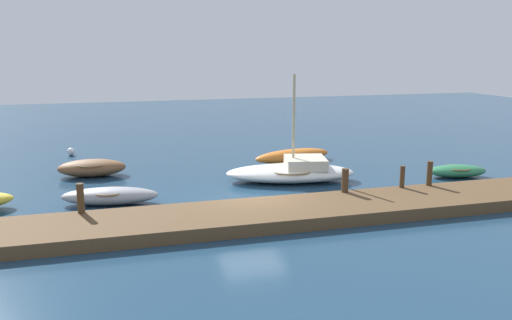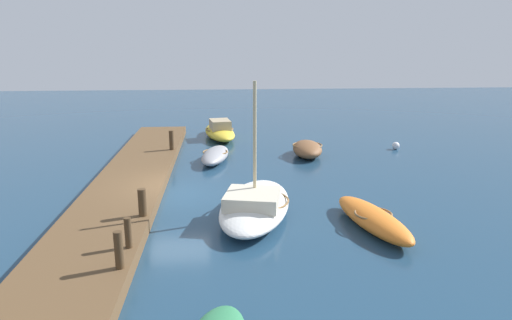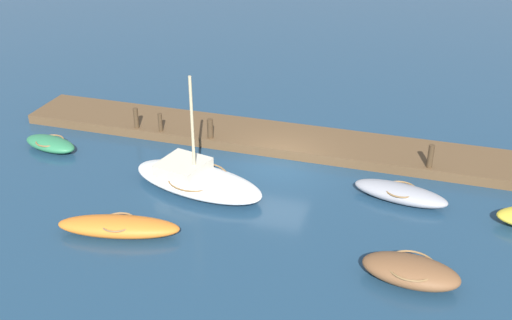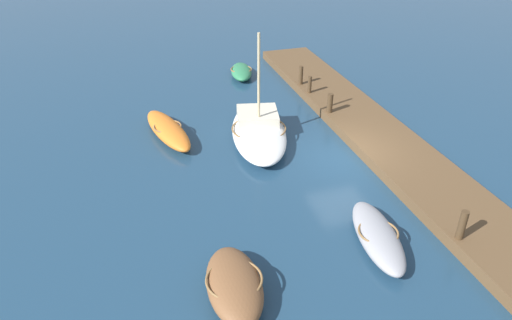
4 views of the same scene
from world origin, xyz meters
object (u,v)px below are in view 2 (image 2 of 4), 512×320
object	(u,v)px
mooring_post_mid_east	(128,233)
rowboat_grey	(215,155)
rowboat_orange	(373,219)
mooring_post_east	(119,250)
sailboat_white	(255,204)
mooring_post_mid_west	(142,202)
marker_buoy	(396,146)
motorboat_yellow	(220,131)
mooring_post_west	(171,140)
rowboat_brown	(307,149)

from	to	relation	value
mooring_post_mid_east	rowboat_grey	bearing A→B (deg)	168.41
rowboat_orange	mooring_post_east	bearing A→B (deg)	-79.98
sailboat_white	mooring_post_mid_west	distance (m)	3.95
marker_buoy	sailboat_white	bearing A→B (deg)	-41.49
motorboat_yellow	mooring_post_mid_west	bearing A→B (deg)	-19.30
mooring_post_mid_east	mooring_post_east	size ratio (longest dim) A/B	0.89
rowboat_orange	rowboat_grey	world-z (taller)	rowboat_orange
mooring_post_west	mooring_post_east	size ratio (longest dim) A/B	1.02
rowboat_brown	sailboat_white	distance (m)	9.49
rowboat_brown	rowboat_grey	bearing A→B (deg)	-76.21
motorboat_yellow	rowboat_grey	distance (m)	6.00
rowboat_grey	mooring_post_mid_east	bearing A→B (deg)	-1.44
motorboat_yellow	mooring_post_mid_east	size ratio (longest dim) A/B	5.87
rowboat_brown	rowboat_grey	size ratio (longest dim) A/B	0.84
rowboat_brown	mooring_post_east	distance (m)	15.29
motorboat_yellow	rowboat_orange	bearing A→B (deg)	8.91
motorboat_yellow	marker_buoy	distance (m)	10.93
rowboat_brown	rowboat_orange	world-z (taller)	rowboat_brown
sailboat_white	rowboat_grey	world-z (taller)	sailboat_white
rowboat_brown	marker_buoy	distance (m)	5.57
mooring_post_mid_west	mooring_post_east	size ratio (longest dim) A/B	0.92
mooring_post_mid_west	mooring_post_east	world-z (taller)	mooring_post_east
mooring_post_west	marker_buoy	xyz separation A→B (m)	(-1.08, 12.75, -0.75)
sailboat_white	marker_buoy	distance (m)	13.46
mooring_post_mid_west	marker_buoy	size ratio (longest dim) A/B	2.17
rowboat_orange	sailboat_white	bearing A→B (deg)	-122.40
mooring_post_west	rowboat_brown	bearing A→B (deg)	88.62
marker_buoy	rowboat_grey	bearing A→B (deg)	-78.94
mooring_post_west	mooring_post_east	xyz separation A→B (m)	(13.59, 0.00, -0.01)
mooring_post_west	mooring_post_east	distance (m)	13.59
rowboat_orange	rowboat_grey	distance (m)	10.88
mooring_post_mid_east	marker_buoy	size ratio (longest dim) A/B	2.08
mooring_post_west	mooring_post_mid_east	distance (m)	12.34
motorboat_yellow	sailboat_white	size ratio (longest dim) A/B	0.85
rowboat_brown	mooring_post_west	size ratio (longest dim) A/B	3.15
rowboat_orange	rowboat_grey	xyz separation A→B (m)	(-9.46, -5.38, -0.01)
mooring_post_west	marker_buoy	distance (m)	12.82
mooring_post_west	mooring_post_mid_west	world-z (taller)	mooring_post_west
mooring_post_west	marker_buoy	world-z (taller)	mooring_post_west
rowboat_brown	motorboat_yellow	world-z (taller)	motorboat_yellow
mooring_post_east	marker_buoy	distance (m)	19.45
sailboat_white	rowboat_grey	size ratio (longest dim) A/B	1.60
sailboat_white	mooring_post_west	world-z (taller)	sailboat_white
rowboat_orange	mooring_post_mid_east	world-z (taller)	mooring_post_mid_east
motorboat_yellow	rowboat_grey	xyz separation A→B (m)	(6.00, -0.22, -0.12)
rowboat_brown	marker_buoy	size ratio (longest dim) A/B	7.59
rowboat_orange	marker_buoy	distance (m)	12.55
rowboat_brown	mooring_post_mid_east	xyz separation A→B (m)	(12.16, -7.33, 0.49)
mooring_post_mid_west	mooring_post_mid_east	bearing A→B (deg)	0.00
mooring_post_mid_west	mooring_post_mid_east	xyz separation A→B (m)	(2.51, 0.00, -0.02)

